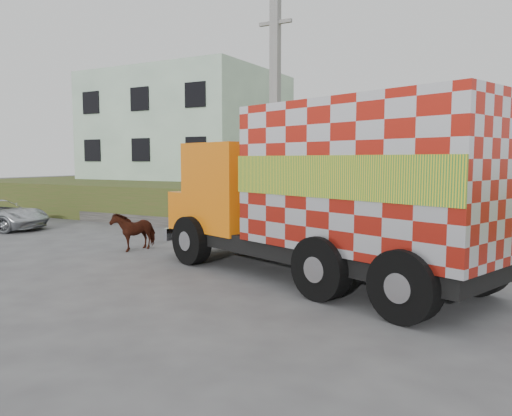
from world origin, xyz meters
The scene contains 9 objects.
ground centered at (0.00, 0.00, 0.00)m, with size 120.00×120.00×0.00m, color #474749.
embankment centered at (0.00, 10.00, 0.75)m, with size 40.00×12.00×1.50m, color #344F1A.
embankment_far centered at (0.00, 22.00, 1.50)m, with size 40.00×12.00×3.00m, color #344F1A.
retaining_strip centered at (-2.00, 4.20, 0.20)m, with size 16.00×0.50×0.40m, color #595651.
building centered at (-11.00, 13.00, 4.50)m, with size 10.00×8.00×6.00m, color silver.
utility_pole centered at (-1.00, 4.60, 4.08)m, with size 1.20×0.30×8.00m.
cargo_truck centered at (3.09, -0.94, 1.91)m, with size 8.70×5.27×3.70m.
cow centered at (-3.16, -0.12, 0.55)m, with size 0.59×1.30×1.10m, color #37190D.
pedestrian centered at (-0.38, 5.84, 2.32)m, with size 0.60×0.39×1.64m, color #2D2B28.
Camera 1 is at (6.83, -10.90, 2.59)m, focal length 35.00 mm.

